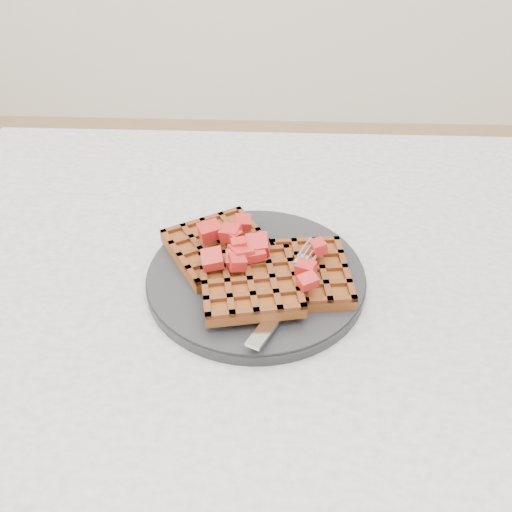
# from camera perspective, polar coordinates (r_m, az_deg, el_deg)

# --- Properties ---
(table) EXTENTS (1.20, 0.80, 0.75)m
(table) POSITION_cam_1_polar(r_m,az_deg,el_deg) (0.76, 11.01, -10.10)
(table) COLOR silver
(table) RESTS_ON ground
(plate) EXTENTS (0.26, 0.26, 0.02)m
(plate) POSITION_cam_1_polar(r_m,az_deg,el_deg) (0.67, -0.00, -2.12)
(plate) COLOR black
(plate) RESTS_ON table
(waffles) EXTENTS (0.23, 0.21, 0.03)m
(waffles) POSITION_cam_1_polar(r_m,az_deg,el_deg) (0.66, 0.00, -1.07)
(waffles) COLOR brown
(waffles) RESTS_ON plate
(strawberry_pile) EXTENTS (0.15, 0.15, 0.02)m
(strawberry_pile) POSITION_cam_1_polar(r_m,az_deg,el_deg) (0.64, -0.00, 0.97)
(strawberry_pile) COLOR #9C080B
(strawberry_pile) RESTS_ON waffles
(fork) EXTENTS (0.10, 0.17, 0.02)m
(fork) POSITION_cam_1_polar(r_m,az_deg,el_deg) (0.63, 3.63, -3.49)
(fork) COLOR silver
(fork) RESTS_ON plate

